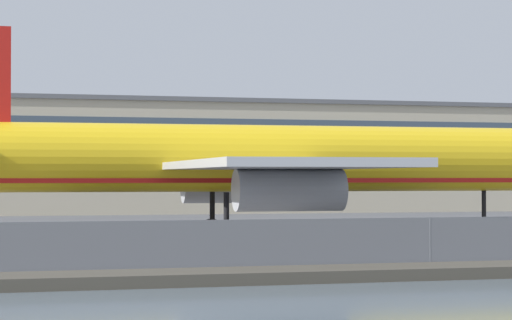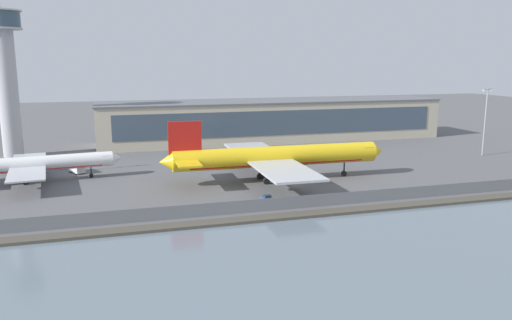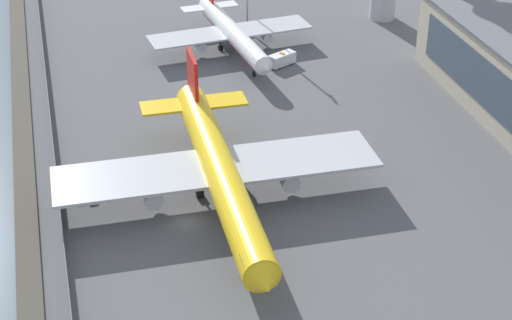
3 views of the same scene
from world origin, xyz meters
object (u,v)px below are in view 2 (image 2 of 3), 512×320
Objects in this scene: apron_light_mast_apron_west at (485,118)px; cargo_jet_yellow at (274,157)px; baggage_tug at (268,201)px; ops_van at (77,168)px; control_tower at (6,70)px; passenger_jet_white_red at (33,165)px.

cargo_jet_yellow is at bearing -169.30° from apron_light_mast_apron_west.
baggage_tug is (-6.96, -17.61, -4.49)m from cargo_jet_yellow.
cargo_jet_yellow reaches higher than ops_van.
cargo_jet_yellow is at bearing -38.30° from control_tower.
cargo_jet_yellow is 9.16× the size of ops_van.
control_tower is (-53.08, 65.03, 22.77)m from baggage_tug.
passenger_jet_white_red is at bearing -138.84° from ops_van.
baggage_tug is (43.47, -31.01, -3.12)m from passenger_jet_white_red.
ops_van reaches higher than baggage_tug.
cargo_jet_yellow is 66.85m from apron_light_mast_apron_west.
passenger_jet_white_red is 40.45m from control_tower.
baggage_tug is 79.01m from apron_light_mast_apron_west.
passenger_jet_white_red is at bearing 144.50° from baggage_tug.
cargo_jet_yellow is 19.46m from baggage_tug.
apron_light_mast_apron_west is at bearing -15.60° from control_tower.
cargo_jet_yellow is at bearing -14.88° from passenger_jet_white_red.
control_tower is at bearing 129.22° from baggage_tug.
apron_light_mast_apron_west is at bearing 10.70° from cargo_jet_yellow.
ops_van is at bearing 175.58° from apron_light_mast_apron_west.
baggage_tug is at bearing -111.57° from cargo_jet_yellow.
cargo_jet_yellow is 1.41× the size of passenger_jet_white_red.
ops_van is 0.30× the size of apron_light_mast_apron_west.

